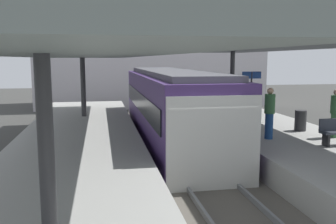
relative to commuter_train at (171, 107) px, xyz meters
The scene contains 14 objects.
ground_plane 5.12m from the commuter_train, 90.00° to the right, with size 80.00×80.00×0.00m, color #383835.
platform_left 6.26m from the commuter_train, 128.25° to the right, with size 4.40×28.00×1.00m, color #9E9E99.
platform_right 6.26m from the commuter_train, 51.75° to the right, with size 4.40×28.00×1.00m, color #9E9E99.
track_ballast 5.09m from the commuter_train, 90.00° to the right, with size 3.20×28.00×0.20m, color #59544C.
rail_near_side 5.09m from the commuter_train, 98.50° to the right, with size 0.08×28.00×0.14m, color slate.
rail_far_side 5.09m from the commuter_train, 81.50° to the right, with size 0.08×28.00×0.14m, color slate.
commuter_train is the anchor object (origin of this frame).
canopy_left 5.55m from the commuter_train, 138.01° to the right, with size 4.18×21.00×3.00m.
canopy_right 5.68m from the commuter_train, 41.99° to the right, with size 4.18×21.00×3.33m.
platform_sign 3.94m from the commuter_train, ahead, with size 0.90×0.08×2.21m.
litter_bin 5.26m from the commuter_train, 27.73° to the right, with size 0.44×0.44×0.80m, color #2D2D30.
passenger_near_bench 6.42m from the commuter_train, 36.13° to the right, with size 0.36×0.36×1.72m.
passenger_mid_platform 4.54m from the commuter_train, 52.29° to the right, with size 0.36×0.36×1.79m.
station_building_backdrop 15.69m from the commuter_train, 85.50° to the left, with size 18.00×6.00×11.00m, color #B7B2B7.
Camera 1 is at (-2.98, -10.43, 3.76)m, focal length 39.00 mm.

